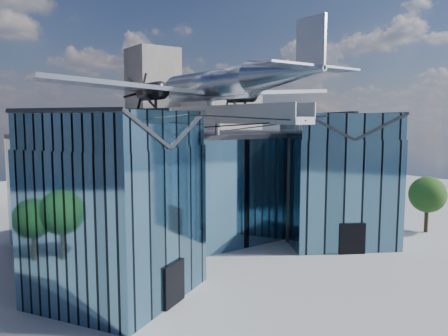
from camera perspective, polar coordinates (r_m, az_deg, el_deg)
ground_plane at (r=35.85m, az=1.92°, el=-11.81°), size 120.00×120.00×0.00m
museum at (r=39.22m, az=-3.28°, el=-1.91°), size 32.88×24.50×17.60m
bg_towers at (r=80.53m, az=-19.91°, el=5.17°), size 77.00×24.50×26.00m
tree_plaza_e at (r=47.56m, az=25.05°, el=-3.18°), size 4.46×4.46×5.59m
tree_side_e at (r=55.33m, az=15.63°, el=-1.91°), size 4.13×4.13×5.06m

